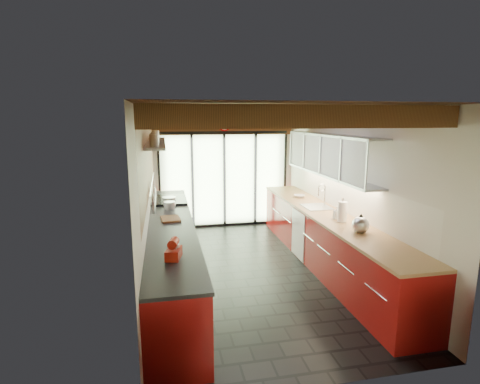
{
  "coord_description": "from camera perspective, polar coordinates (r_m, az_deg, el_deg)",
  "views": [
    {
      "loc": [
        -1.34,
        -5.61,
        2.47
      ],
      "look_at": [
        -0.11,
        0.4,
        1.25
      ],
      "focal_mm": 28.0,
      "sensor_mm": 36.0,
      "label": 1
    }
  ],
  "objects": [
    {
      "name": "range_stove",
      "position": [
        7.34,
        -10.67,
        -4.77
      ],
      "size": [
        0.66,
        0.9,
        0.97
      ],
      "color": "silver",
      "rests_on": "ground"
    },
    {
      "name": "left_wall_fixtures",
      "position": [
        5.79,
        -12.82,
        5.12
      ],
      "size": [
        0.28,
        2.6,
        0.96
      ],
      "color": "silver",
      "rests_on": "ground"
    },
    {
      "name": "room_shell",
      "position": [
        5.83,
        1.83,
        3.19
      ],
      "size": [
        5.5,
        5.5,
        5.5
      ],
      "color": "silver",
      "rests_on": "ground"
    },
    {
      "name": "upper_cabinets_right",
      "position": [
        6.56,
        13.53,
        5.51
      ],
      "size": [
        0.34,
        3.0,
        3.0
      ],
      "color": "silver",
      "rests_on": "ground"
    },
    {
      "name": "ceiling_beams",
      "position": [
        6.14,
        1.05,
        11.17
      ],
      "size": [
        3.14,
        5.06,
        4.9
      ],
      "color": "#593316",
      "rests_on": "ground"
    },
    {
      "name": "pot_small",
      "position": [
        7.11,
        -10.75,
        -1.15
      ],
      "size": [
        0.27,
        0.27,
        0.1
      ],
      "primitive_type": "cylinder",
      "rotation": [
        0.0,
        0.0,
        -0.06
      ],
      "color": "silver",
      "rests_on": "left_counter"
    },
    {
      "name": "right_counter",
      "position": [
        6.51,
        12.82,
        -7.03
      ],
      "size": [
        0.68,
        5.0,
        0.92
      ],
      "color": "maroon",
      "rests_on": "ground"
    },
    {
      "name": "glass_door",
      "position": [
        8.45,
        -2.41,
        5.72
      ],
      "size": [
        2.95,
        0.1,
        2.9
      ],
      "color": "#C6EAAD",
      "rests_on": "ground"
    },
    {
      "name": "bowl",
      "position": [
        7.5,
        9.05,
        -0.63
      ],
      "size": [
        0.27,
        0.27,
        0.05
      ],
      "primitive_type": "imported",
      "rotation": [
        0.0,
        0.0,
        -0.32
      ],
      "color": "silver",
      "rests_on": "right_counter"
    },
    {
      "name": "soap_bottle",
      "position": [
        6.02,
        14.53,
        -3.06
      ],
      "size": [
        0.1,
        0.1,
        0.2
      ],
      "primitive_type": "imported",
      "rotation": [
        0.0,
        0.0,
        -0.08
      ],
      "color": "silver",
      "rests_on": "right_counter"
    },
    {
      "name": "sink_assembly",
      "position": [
        6.73,
        11.72,
        -1.96
      ],
      "size": [
        0.45,
        0.52,
        0.43
      ],
      "color": "silver",
      "rests_on": "right_counter"
    },
    {
      "name": "paper_towel",
      "position": [
        5.84,
        15.34,
        -2.96
      ],
      "size": [
        0.15,
        0.15,
        0.37
      ],
      "color": "white",
      "rests_on": "right_counter"
    },
    {
      "name": "ground",
      "position": [
        6.27,
        1.73,
        -11.94
      ],
      "size": [
        5.5,
        5.5,
        0.0
      ],
      "primitive_type": "plane",
      "color": "black",
      "rests_on": "ground"
    },
    {
      "name": "kettle",
      "position": [
        5.39,
        17.9,
        -4.64
      ],
      "size": [
        0.24,
        0.3,
        0.28
      ],
      "color": "silver",
      "rests_on": "right_counter"
    },
    {
      "name": "pot_large",
      "position": [
        6.58,
        -10.68,
        -2.01
      ],
      "size": [
        0.25,
        0.25,
        0.13
      ],
      "primitive_type": "cylinder",
      "rotation": [
        0.0,
        0.0,
        -0.29
      ],
      "color": "silver",
      "rests_on": "left_counter"
    },
    {
      "name": "left_counter",
      "position": [
        5.96,
        -10.4,
        -8.64
      ],
      "size": [
        0.68,
        5.0,
        0.92
      ],
      "color": "maroon",
      "rests_on": "ground"
    },
    {
      "name": "cutting_board",
      "position": [
        5.88,
        -10.53,
        -4.06
      ],
      "size": [
        0.31,
        0.41,
        0.03
      ],
      "primitive_type": "cube",
      "rotation": [
        0.0,
        0.0,
        0.1
      ],
      "color": "brown",
      "rests_on": "left_counter"
    },
    {
      "name": "stand_mixer",
      "position": [
        4.3,
        -10.09,
        -8.71
      ],
      "size": [
        0.21,
        0.29,
        0.24
      ],
      "color": "#B11B0E",
      "rests_on": "left_counter"
    }
  ]
}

